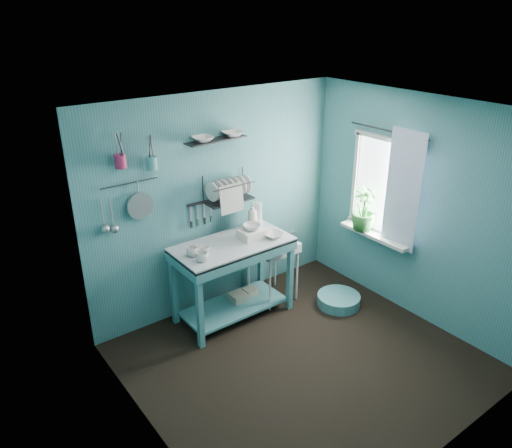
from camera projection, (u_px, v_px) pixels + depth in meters
floor at (302, 360)px, 5.06m from camera, size 3.20×3.20×0.00m
ceiling at (314, 113)px, 4.04m from camera, size 3.20×3.20×0.00m
wall_back at (218, 202)px, 5.64m from camera, size 3.20×0.00×3.20m
wall_front at (454, 329)px, 3.45m from camera, size 3.20×0.00×3.20m
wall_left at (147, 310)px, 3.67m from camera, size 0.00×3.00×3.00m
wall_right at (416, 210)px, 5.43m from camera, size 0.00×3.00×3.00m
work_counter at (233, 280)px, 5.61m from camera, size 1.38×0.81×0.93m
mug_left at (202, 257)px, 5.02m from camera, size 0.12×0.12×0.10m
mug_mid at (205, 251)px, 5.15m from camera, size 0.14×0.14×0.09m
mug_right at (192, 252)px, 5.13m from camera, size 0.17×0.17×0.10m
wash_tub at (252, 234)px, 5.52m from camera, size 0.28×0.22×0.10m
tub_bowl at (252, 227)px, 5.49m from camera, size 0.20×0.19×0.06m
soap_bottle at (252, 216)px, 5.74m from camera, size 0.11×0.12×0.30m
water_bottle at (258, 214)px, 5.81m from camera, size 0.09×0.09×0.28m
counter_bowl at (273, 235)px, 5.55m from camera, size 0.22×0.22×0.05m
hotplate_stand at (273, 270)px, 5.99m from camera, size 0.50×0.50×0.76m
frying_pan at (273, 239)px, 5.82m from camera, size 0.30×0.30×0.03m
knife_strip at (200, 203)px, 5.46m from camera, size 0.32×0.04×0.03m
dish_rack at (229, 188)px, 5.50m from camera, size 0.56×0.25×0.32m
upper_shelf at (216, 140)px, 5.23m from camera, size 0.71×0.21×0.01m
shelf_bowl_left at (203, 137)px, 5.12m from camera, size 0.23×0.23×0.05m
shelf_bowl_right at (232, 132)px, 5.33m from camera, size 0.25×0.25×0.05m
utensil_cup_magenta at (120, 161)px, 4.68m from camera, size 0.11×0.11×0.13m
utensil_cup_teal at (152, 163)px, 4.89m from camera, size 0.11×0.11×0.13m
colander at (140, 206)px, 5.00m from camera, size 0.28×0.03×0.28m
ladle_outer at (102, 212)px, 4.78m from camera, size 0.01×0.01×0.30m
ladle_inner at (112, 212)px, 4.84m from camera, size 0.01×0.01×0.30m
hook_rail at (130, 183)px, 4.87m from camera, size 0.60×0.01×0.01m
window_glass at (384, 187)px, 5.69m from camera, size 0.00×1.10×1.10m
windowsill at (374, 235)px, 5.88m from camera, size 0.16×0.95×0.04m
curtain at (403, 191)px, 5.41m from camera, size 0.00×1.35×1.35m
curtain_rod at (388, 131)px, 5.40m from camera, size 0.02×1.05×0.02m
potted_plant at (364, 210)px, 5.87m from camera, size 0.29×0.29×0.52m
storage_tin_large at (238, 302)px, 5.84m from camera, size 0.18×0.18×0.22m
storage_tin_small at (251, 296)px, 5.98m from camera, size 0.15×0.15×0.20m
floor_basin at (339, 300)px, 5.96m from camera, size 0.51×0.51×0.13m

